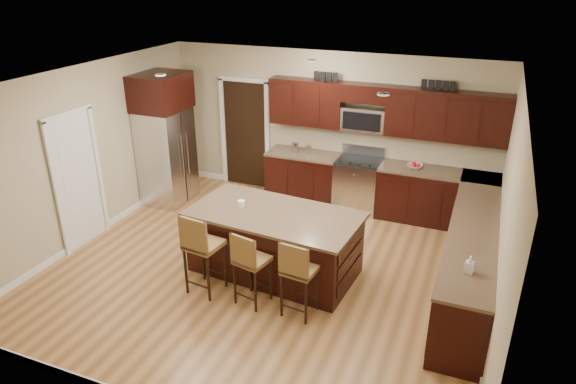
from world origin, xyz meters
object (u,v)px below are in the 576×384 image
at_px(stool_left, 201,245).
at_px(stool_mid, 249,261).
at_px(refrigerator, 165,138).
at_px(island, 275,244).
at_px(range, 358,184).
at_px(stool_right, 298,271).

distance_m(stool_left, stool_mid, 0.69).
height_order(stool_mid, refrigerator, refrigerator).
bearing_deg(refrigerator, island, -28.50).
relative_size(island, stool_left, 2.11).
height_order(island, stool_mid, stool_mid).
bearing_deg(island, stool_mid, -84.03).
bearing_deg(stool_left, stool_mid, 7.82).
xyz_separation_m(range, stool_left, (-1.22, -3.28, 0.25)).
xyz_separation_m(island, stool_mid, (0.02, -0.84, 0.21)).
height_order(stool_right, refrigerator, refrigerator).
distance_m(range, stool_mid, 3.32).
height_order(range, stool_right, range).
distance_m(stool_mid, stool_right, 0.65).
bearing_deg(range, stool_left, -110.42).
bearing_deg(stool_left, stool_right, 7.40).
xyz_separation_m(range, stool_mid, (-0.53, -3.28, 0.17)).
xyz_separation_m(range, island, (-0.55, -2.44, -0.04)).
xyz_separation_m(range, refrigerator, (-3.30, -0.95, 0.74)).
bearing_deg(range, stool_mid, -99.26).
xyz_separation_m(stool_mid, refrigerator, (-2.77, 2.33, 0.57)).
xyz_separation_m(stool_left, refrigerator, (-2.08, 2.34, 0.49)).
xyz_separation_m(island, stool_right, (0.67, -0.84, 0.22)).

